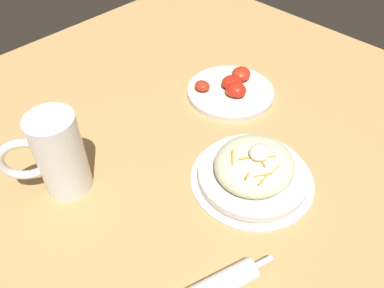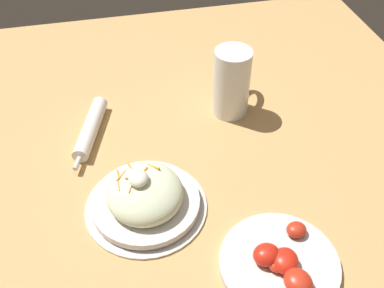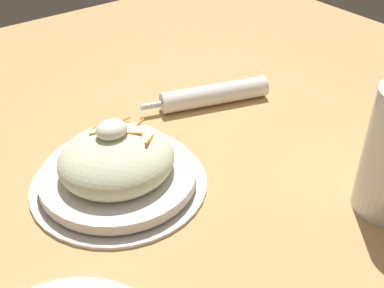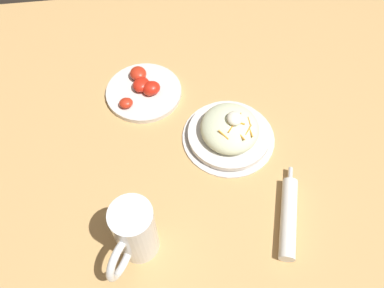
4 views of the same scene
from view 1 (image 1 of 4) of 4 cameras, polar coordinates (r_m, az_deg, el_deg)
name	(u,v)px [view 1 (image 1 of 4)]	position (r m, az deg, el deg)	size (l,w,h in m)	color
ground_plane	(202,184)	(0.75, 1.44, -5.88)	(1.43, 1.43, 0.00)	tan
salad_plate	(253,170)	(0.74, 9.06, -3.79)	(0.24, 0.24, 0.10)	silver
beer_mug	(59,158)	(0.73, -19.04, -1.94)	(0.14, 0.10, 0.17)	white
tomato_plate	(231,89)	(0.95, 5.80, 8.03)	(0.21, 0.21, 0.05)	silver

